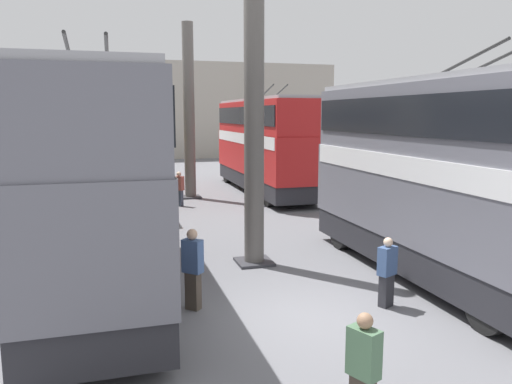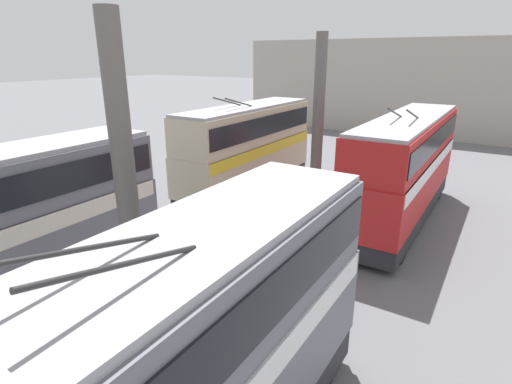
# 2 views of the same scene
# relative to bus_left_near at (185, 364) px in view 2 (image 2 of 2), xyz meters

# --- Properties ---
(depot_back_wall) EXTENTS (0.50, 36.00, 9.06)m
(depot_back_wall) POSITION_rel_bus_left_near_xyz_m (36.63, 4.08, 1.68)
(depot_back_wall) COLOR #A8A093
(depot_back_wall) RESTS_ON ground_plane
(support_column_near) EXTENTS (0.98, 0.98, 8.52)m
(support_column_near) POSITION_rel_bus_left_near_xyz_m (2.51, 4.08, 1.28)
(support_column_near) COLOR #605B56
(support_column_near) RESTS_ON ground_plane
(support_column_far) EXTENTS (0.98, 0.98, 8.52)m
(support_column_far) POSITION_rel_bus_left_near_xyz_m (14.14, 4.08, 1.28)
(support_column_far) COLOR #605B56
(support_column_far) RESTS_ON ground_plane
(bus_left_near) EXTENTS (9.36, 2.54, 5.63)m
(bus_left_near) POSITION_rel_bus_left_near_xyz_m (0.00, 0.00, 0.00)
(bus_left_near) COLOR black
(bus_left_near) RESTS_ON ground_plane
(bus_left_far) EXTENTS (11.45, 2.54, 5.57)m
(bus_left_far) POSITION_rel_bus_left_near_xyz_m (14.84, 0.00, -0.02)
(bus_left_far) COLOR black
(bus_left_far) RESTS_ON ground_plane
(bus_right_near) EXTENTS (9.59, 2.54, 5.59)m
(bus_right_near) POSITION_rel_bus_left_near_xyz_m (1.33, 8.16, -0.02)
(bus_right_near) COLOR black
(bus_right_near) RESTS_ON ground_plane
(bus_right_far) EXTENTS (9.92, 2.54, 5.61)m
(bus_right_far) POSITION_rel_bus_left_near_xyz_m (14.13, 8.16, -0.02)
(bus_right_far) COLOR black
(bus_right_far) RESTS_ON ground_plane
(person_aisle_midway) EXTENTS (0.47, 0.47, 1.58)m
(person_aisle_midway) POSITION_rel_bus_left_near_xyz_m (11.98, 4.93, -2.02)
(person_aisle_midway) COLOR #384251
(person_aisle_midway) RESTS_ON ground_plane
(oil_drum) EXTENTS (0.59, 0.59, 0.93)m
(oil_drum) POSITION_rel_bus_left_near_xyz_m (7.26, 6.21, -2.39)
(oil_drum) COLOR #B28E23
(oil_drum) RESTS_ON ground_plane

